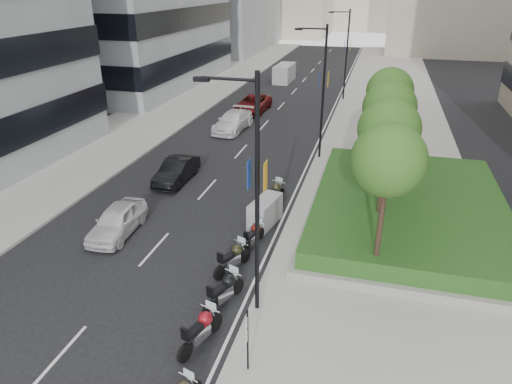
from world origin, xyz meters
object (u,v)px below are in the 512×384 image
at_px(lamp_post_2, 345,51).
at_px(motorcycle_4, 254,236).
at_px(lamp_post_1, 321,87).
at_px(motorcycle_2, 224,290).
at_px(car_b, 176,171).
at_px(car_c, 233,121).
at_px(motorcycle_3, 233,258).
at_px(motorcycle_5, 265,212).
at_px(car_d, 253,104).
at_px(motorcycle_6, 274,194).
at_px(parking_sign, 248,337).
at_px(lamp_post_0, 253,189).
at_px(car_a, 117,221).
at_px(delivery_van, 284,74).
at_px(motorcycle_1, 201,330).

xyz_separation_m(lamp_post_2, motorcycle_4, (-1.21, -30.52, -4.50)).
relative_size(lamp_post_1, motorcycle_2, 3.96).
bearing_deg(car_b, car_c, 89.54).
xyz_separation_m(motorcycle_3, motorcycle_5, (0.34, 4.33, 0.09)).
distance_m(motorcycle_3, car_d, 26.66).
bearing_deg(motorcycle_6, car_b, 92.35).
xyz_separation_m(parking_sign, car_b, (-8.55, 13.65, -0.74)).
height_order(lamp_post_0, lamp_post_2, same).
relative_size(car_a, car_d, 0.76).
bearing_deg(delivery_van, car_a, -88.89).
xyz_separation_m(motorcycle_6, car_a, (-6.72, -5.17, 0.07)).
height_order(car_a, car_d, car_d).
xyz_separation_m(motorcycle_2, car_b, (-6.73, 10.58, 0.08)).
bearing_deg(car_d, car_a, -89.22).
bearing_deg(parking_sign, lamp_post_2, 90.99).
height_order(motorcycle_2, car_b, car_b).
bearing_deg(delivery_van, car_c, -88.44).
distance_m(lamp_post_2, car_a, 32.44).
bearing_deg(motorcycle_6, car_d, 34.78).
bearing_deg(motorcycle_1, lamp_post_0, -12.57).
bearing_deg(car_d, car_c, -88.65).
bearing_deg(car_b, motorcycle_3, -52.62).
height_order(motorcycle_4, car_d, car_d).
bearing_deg(motorcycle_2, motorcycle_3, 30.17).
relative_size(motorcycle_6, car_b, 0.55).
bearing_deg(motorcycle_3, car_b, 60.42).
distance_m(lamp_post_2, car_b, 25.96).
height_order(motorcycle_3, motorcycle_4, motorcycle_3).
xyz_separation_m(lamp_post_2, motorcycle_3, (-1.54, -32.67, -4.44)).
xyz_separation_m(lamp_post_0, motorcycle_3, (-1.54, 2.33, -4.44)).
xyz_separation_m(motorcycle_1, motorcycle_3, (-0.31, 4.54, -0.01)).
bearing_deg(motorcycle_3, motorcycle_1, -152.97).
height_order(motorcycle_1, car_a, car_a).
bearing_deg(motorcycle_2, car_c, 37.48).
xyz_separation_m(lamp_post_0, motorcycle_1, (-1.23, -2.21, -4.43)).
relative_size(motorcycle_2, car_c, 0.42).
bearing_deg(car_c, motorcycle_3, -68.19).
bearing_deg(motorcycle_5, motorcycle_4, -168.98).
bearing_deg(car_a, lamp_post_2, 71.70).
relative_size(motorcycle_1, motorcycle_3, 1.05).
distance_m(motorcycle_3, motorcycle_4, 2.18).
height_order(lamp_post_0, motorcycle_4, lamp_post_0).
relative_size(motorcycle_1, delivery_van, 0.46).
xyz_separation_m(motorcycle_1, car_a, (-6.79, 6.08, 0.09)).
height_order(lamp_post_1, car_b, lamp_post_1).
distance_m(motorcycle_1, motorcycle_3, 4.55).
bearing_deg(motorcycle_5, motorcycle_1, -168.91).
bearing_deg(parking_sign, motorcycle_5, 100.90).
height_order(lamp_post_0, motorcycle_6, lamp_post_0).
bearing_deg(lamp_post_0, motorcycle_3, 123.56).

